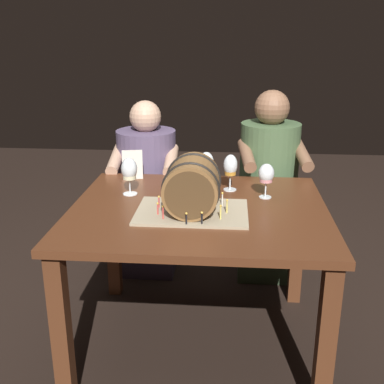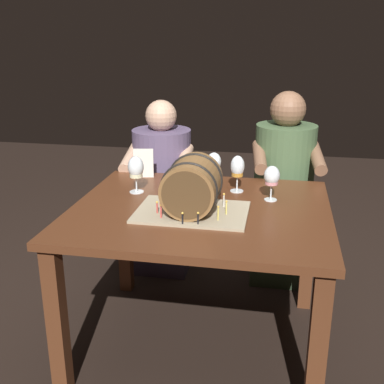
% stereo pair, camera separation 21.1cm
% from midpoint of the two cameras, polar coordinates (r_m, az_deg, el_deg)
% --- Properties ---
extents(ground_plane, '(8.00, 8.00, 0.00)m').
position_cam_midpoint_polar(ground_plane, '(2.56, -1.74, -17.39)').
color(ground_plane, black).
extents(dining_table, '(1.18, 1.02, 0.73)m').
position_cam_midpoint_polar(dining_table, '(2.25, -1.90, -4.43)').
color(dining_table, '#562D19').
rests_on(dining_table, ground).
extents(barrel_cake, '(0.50, 0.35, 0.26)m').
position_cam_midpoint_polar(barrel_cake, '(2.10, -2.87, 0.39)').
color(barrel_cake, tan).
rests_on(barrel_cake, dining_table).
extents(wine_glass_empty, '(0.07, 0.07, 0.19)m').
position_cam_midpoint_polar(wine_glass_empty, '(2.45, -0.76, 3.52)').
color(wine_glass_empty, white).
rests_on(wine_glass_empty, dining_table).
extents(wine_glass_rose, '(0.08, 0.08, 0.17)m').
position_cam_midpoint_polar(wine_glass_rose, '(2.32, 6.26, 2.00)').
color(wine_glass_rose, white).
rests_on(wine_glass_rose, dining_table).
extents(wine_glass_amber, '(0.07, 0.07, 0.19)m').
position_cam_midpoint_polar(wine_glass_amber, '(2.41, 2.10, 2.96)').
color(wine_glass_amber, white).
rests_on(wine_glass_amber, dining_table).
extents(wine_glass_white, '(0.08, 0.08, 0.19)m').
position_cam_midpoint_polar(wine_glass_white, '(2.38, -10.00, 2.48)').
color(wine_glass_white, white).
rests_on(wine_glass_white, dining_table).
extents(menu_card, '(0.11, 0.04, 0.16)m').
position_cam_midpoint_polar(menu_card, '(2.65, -9.36, 3.19)').
color(menu_card, silver).
rests_on(menu_card, dining_table).
extents(person_seated_left, '(0.41, 0.48, 1.11)m').
position_cam_midpoint_polar(person_seated_left, '(3.05, -7.27, -0.28)').
color(person_seated_left, '#372D40').
rests_on(person_seated_left, ground).
extents(person_seated_right, '(0.43, 0.51, 1.18)m').
position_cam_midpoint_polar(person_seated_right, '(2.98, 6.99, -0.07)').
color(person_seated_right, '#2A3A24').
rests_on(person_seated_right, ground).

